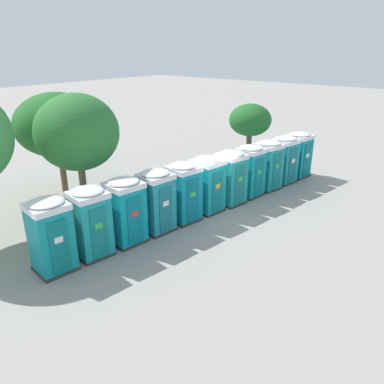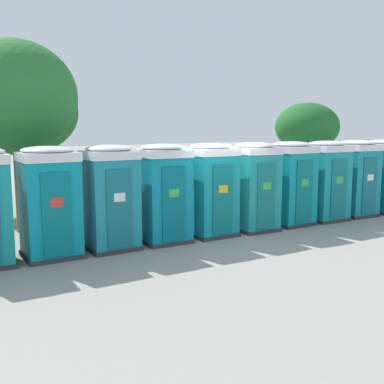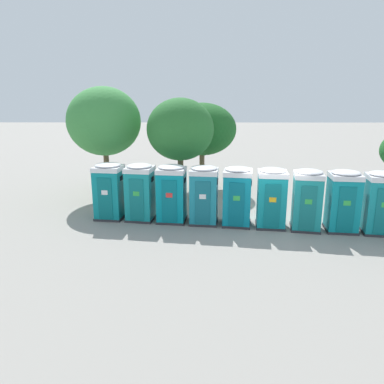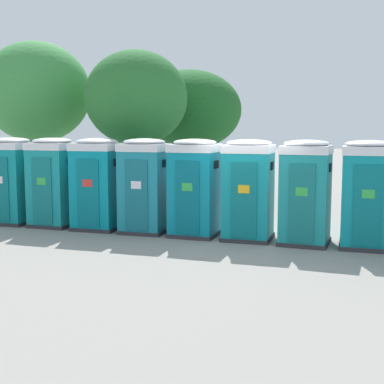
% 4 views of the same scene
% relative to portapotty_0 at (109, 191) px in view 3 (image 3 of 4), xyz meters
% --- Properties ---
extents(ground_plane, '(120.00, 120.00, 0.00)m').
position_rel_portapotty_0_xyz_m(ground_plane, '(7.08, -0.97, -1.28)').
color(ground_plane, gray).
extents(portapotty_0, '(1.36, 1.34, 2.54)m').
position_rel_portapotty_0_xyz_m(portapotty_0, '(0.00, 0.00, 0.00)').
color(portapotty_0, '#2D2D33').
rests_on(portapotty_0, ground).
extents(portapotty_1, '(1.35, 1.36, 2.54)m').
position_rel_portapotty_0_xyz_m(portapotty_1, '(1.42, -0.19, 0.00)').
color(portapotty_1, '#2D2D33').
rests_on(portapotty_1, ground).
extents(portapotty_2, '(1.37, 1.33, 2.54)m').
position_rel_portapotty_0_xyz_m(portapotty_2, '(2.83, -0.42, -0.00)').
color(portapotty_2, '#2D2D33').
rests_on(portapotty_2, ground).
extents(portapotty_3, '(1.33, 1.33, 2.54)m').
position_rel_portapotty_0_xyz_m(portapotty_3, '(4.24, -0.64, 0.00)').
color(portapotty_3, '#2D2D33').
rests_on(portapotty_3, ground).
extents(portapotty_4, '(1.37, 1.37, 2.54)m').
position_rel_portapotty_0_xyz_m(portapotty_4, '(5.65, -0.88, 0.00)').
color(portapotty_4, '#2D2D33').
rests_on(portapotty_4, ground).
extents(portapotty_5, '(1.34, 1.33, 2.54)m').
position_rel_portapotty_0_xyz_m(portapotty_5, '(7.06, -1.10, 0.00)').
color(portapotty_5, '#2D2D33').
rests_on(portapotty_5, ground).
extents(portapotty_6, '(1.37, 1.39, 2.54)m').
position_rel_portapotty_0_xyz_m(portapotty_6, '(8.46, -1.40, 0.00)').
color(portapotty_6, '#2D2D33').
rests_on(portapotty_6, ground).
extents(portapotty_7, '(1.35, 1.33, 2.54)m').
position_rel_portapotty_0_xyz_m(portapotty_7, '(9.88, -1.55, -0.00)').
color(portapotty_7, '#2D2D33').
rests_on(portapotty_7, ground).
extents(portapotty_8, '(1.42, 1.40, 2.54)m').
position_rel_portapotty_0_xyz_m(portapotty_8, '(11.29, -1.81, -0.00)').
color(portapotty_8, '#2D2D33').
rests_on(portapotty_8, ground).
extents(street_tree_1, '(3.98, 3.98, 5.01)m').
position_rel_portapotty_0_xyz_m(street_tree_1, '(4.28, 5.85, 2.20)').
color(street_tree_1, brown).
rests_on(street_tree_1, ground).
extents(street_tree_2, '(3.86, 3.86, 5.89)m').
position_rel_portapotty_0_xyz_m(street_tree_2, '(-0.95, 3.76, 2.80)').
color(street_tree_2, brown).
rests_on(street_tree_2, ground).
extents(street_tree_3, '(3.34, 3.34, 5.33)m').
position_rel_portapotty_0_xyz_m(street_tree_3, '(3.12, 2.53, 2.48)').
color(street_tree_3, brown).
rests_on(street_tree_3, ground).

